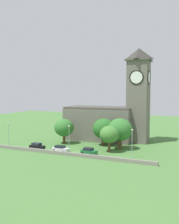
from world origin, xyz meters
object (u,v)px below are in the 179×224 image
Objects in this scene: church at (111,115)px; tree_riverside_east at (109,135)px; car_white at (61,149)px; car_green at (89,151)px; tree_riverside_west at (64,128)px; streetlamp_west_mid at (69,134)px; car_black at (37,146)px; tree_by_tower at (120,130)px; streetlamp_central at (132,139)px; streetlamp_west_end at (8,130)px; tree_churchyard at (104,129)px.

church is 17.74m from tree_riverside_east.
car_green is at bearing 0.19° from car_white.
car_white is 0.63× the size of tree_riverside_west.
car_green is 0.63× the size of streetlamp_west_mid.
streetlamp_west_mid is at bearing 48.82° from car_white.
tree_riverside_east is (19.35, 5.77, 3.75)m from car_black.
streetlamp_west_mid is at bearing -146.49° from tree_by_tower.
car_green is 17.07m from tree_riverside_west.
streetlamp_central is at bearing 3.80° from car_black.
streetlamp_central is at bearing -55.09° from tree_by_tower.
tree_riverside_west is at bearing 31.51° from streetlamp_west_end.
streetlamp_central is (26.74, 1.78, 3.82)m from car_black.
tree_riverside_east is at bearing -71.22° from church.
car_white is 19.92m from streetlamp_central.
car_green is 13.40m from tree_churchyard.
streetlamp_central is (19.49, 1.18, 3.96)m from car_white.
church reaches higher than streetlamp_west_mid.
tree_riverside_west is (-6.37, 8.22, 0.25)m from streetlamp_west_mid.
tree_riverside_west is (-11.25, -11.54, -3.37)m from church.
church is at bearing 38.47° from streetlamp_west_end.
streetlamp_west_end is at bearing 176.05° from car_white.
church reaches higher than streetlamp_west_end.
tree_by_tower is at bearing 26.45° from car_black.
church is 32.86m from streetlamp_west_end.
car_green is (15.69, 0.63, -0.05)m from car_black.
car_black is 15.70m from car_green.
tree_churchyard is at bearing 42.08° from car_black.
streetlamp_west_mid is 0.87× the size of tree_churchyard.
car_green is 8.00m from streetlamp_west_mid.
church is at bearing 108.78° from tree_riverside_east.
church is 27.15m from car_black.
car_white is 13.72m from tree_riverside_east.
tree_riverside_west is 17.55m from tree_riverside_east.
streetlamp_west_end is (-25.56, -20.31, -3.77)m from church.
streetlamp_central is 0.83× the size of tree_by_tower.
streetlamp_west_end is 28.95m from tree_churchyard.
streetlamp_central is 16.64m from tree_churchyard.
car_green is at bearing -125.41° from tree_riverside_east.
tree_riverside_east is at bearing -58.98° from tree_churchyard.
tree_riverside_west is 0.89× the size of tree_by_tower.
tree_churchyard reaches higher than tree_riverside_west.
tree_by_tower reaches higher than car_green.
car_white is 0.60× the size of tree_churchyard.
tree_riverside_east is (12.10, 5.18, 3.88)m from car_white.
streetlamp_west_mid is at bearing -162.44° from tree_riverside_east.
car_black is (-13.75, -22.22, -7.35)m from church.
tree_churchyard is (14.79, 13.35, 4.05)m from car_black.
streetlamp_west_mid reaches higher than streetlamp_west_end.
tree_riverside_east is (3.66, 5.15, 3.80)m from car_green.
streetlamp_central is at bearing -28.40° from tree_riverside_east.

